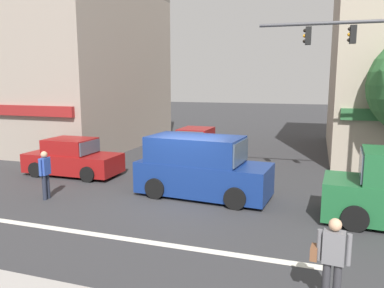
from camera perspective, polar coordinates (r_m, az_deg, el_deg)
name	(u,v)px	position (r m, az deg, el deg)	size (l,w,h in m)	color
ground_plane	(183,200)	(12.90, -1.34, -8.50)	(120.00, 120.00, 0.00)	#333335
lane_marking_stripe	(136,240)	(9.89, -8.47, -14.32)	(9.00, 0.24, 0.01)	silver
building_left_block	(43,67)	(26.61, -21.80, 10.79)	(13.38, 11.46, 9.83)	gray
utility_pole_near_left	(48,74)	(19.52, -21.15, 9.93)	(1.40, 0.22, 8.41)	brown
traffic_light_mast	(373,76)	(14.19, 25.81, 9.33)	(4.89, 0.41, 6.20)	#47474C
van_approaching_near	(201,168)	(13.09, 1.37, -3.67)	(4.73, 2.31, 2.11)	navy
sedan_crossing_center	(196,145)	(19.70, 0.55, -0.11)	(1.92, 4.12, 1.58)	maroon
sedan_crossing_rightbound	(73,159)	(16.91, -17.72, -2.14)	(4.10, 1.89, 1.58)	maroon
pedestrian_foreground_with_bag	(332,258)	(7.22, 20.51, -15.91)	(0.67, 0.35, 1.67)	#333338
pedestrian_mid_crossing	(45,172)	(13.67, -21.48, -4.00)	(0.25, 0.57, 1.67)	#232838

